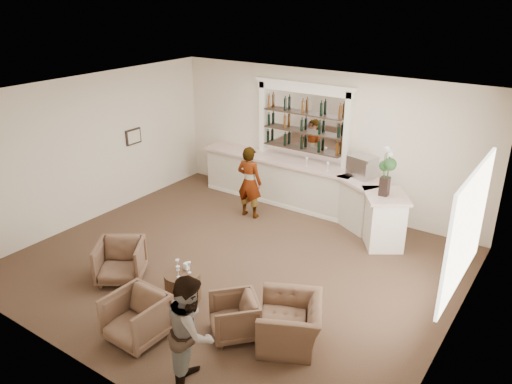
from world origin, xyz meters
TOP-DOWN VIEW (x-y plane):
  - ground at (0.00, 0.00)m, footprint 8.00×8.00m
  - room_shell at (0.16, 0.71)m, footprint 8.04×7.02m
  - bar_counter at (-0.16, 3.00)m, footprint 5.72×1.80m
  - back_bar_alcove at (-0.50, 3.41)m, footprint 2.64×0.25m
  - cocktail_table at (-0.06, -1.44)m, footprint 0.62×0.62m
  - sommelier at (-1.05, 1.97)m, footprint 0.65×0.45m
  - guest at (1.39, -2.83)m, footprint 0.97×1.02m
  - armchair_left at (-1.41, -1.64)m, footprint 1.15×1.15m
  - armchair_center at (0.09, -2.65)m, footprint 0.84×0.86m
  - armchair_right at (1.26, -1.73)m, footprint 1.01×1.01m
  - armchair_far at (2.06, -1.38)m, footprint 1.32×1.37m
  - espresso_machine at (1.22, 3.06)m, footprint 0.64×0.58m
  - flower_vase at (2.02, 2.32)m, footprint 0.27×0.27m
  - wine_glass_bar_left at (0.43, 2.96)m, footprint 0.07×0.07m
  - wine_glass_bar_right at (-0.13, 2.99)m, footprint 0.07×0.07m
  - wine_glass_tbl_a at (-0.18, -1.41)m, footprint 0.07×0.07m
  - wine_glass_tbl_b at (0.04, -1.36)m, footprint 0.07×0.07m
  - wine_glass_tbl_c at (-0.02, -1.57)m, footprint 0.07×0.07m
  - napkin_holder at (-0.08, -1.30)m, footprint 0.08×0.08m

SIDE VIEW (x-z plane):
  - ground at x=0.00m, z-range 0.00..0.00m
  - cocktail_table at x=-0.06m, z-range 0.00..0.50m
  - armchair_right at x=1.26m, z-range 0.00..0.66m
  - armchair_far at x=2.06m, z-range 0.00..0.69m
  - armchair_left at x=-1.41m, z-range 0.00..0.76m
  - armchair_center at x=0.09m, z-range 0.00..0.76m
  - napkin_holder at x=-0.08m, z-range 0.50..0.62m
  - bar_counter at x=-0.16m, z-range 0.00..1.14m
  - wine_glass_tbl_a at x=-0.18m, z-range 0.50..0.71m
  - wine_glass_tbl_b at x=0.04m, z-range 0.50..0.71m
  - wine_glass_tbl_c at x=-0.02m, z-range 0.50..0.71m
  - guest at x=1.39m, z-range 0.00..1.66m
  - sommelier at x=-1.05m, z-range 0.00..1.71m
  - wine_glass_bar_left at x=0.43m, z-range 1.14..1.35m
  - wine_glass_bar_right at x=-0.13m, z-range 1.14..1.35m
  - espresso_machine at x=1.22m, z-range 1.14..1.62m
  - flower_vase at x=2.02m, z-range 1.21..2.24m
  - back_bar_alcove at x=-0.50m, z-range 0.53..3.53m
  - room_shell at x=0.16m, z-range 0.68..4.00m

